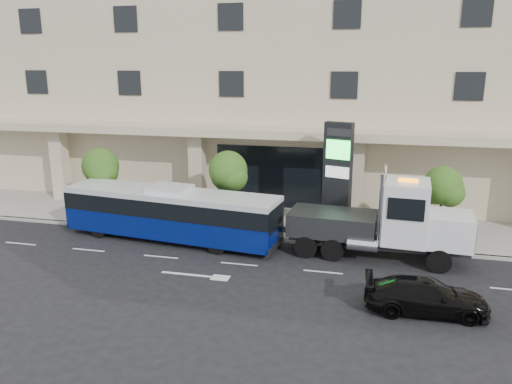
% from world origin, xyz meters
% --- Properties ---
extents(ground, '(120.00, 120.00, 0.00)m').
position_xyz_m(ground, '(0.00, 0.00, 0.00)').
color(ground, black).
rests_on(ground, ground).
extents(sidewalk, '(120.00, 6.00, 0.15)m').
position_xyz_m(sidewalk, '(0.00, 5.00, 0.07)').
color(sidewalk, gray).
rests_on(sidewalk, ground).
extents(curb, '(120.00, 0.30, 0.15)m').
position_xyz_m(curb, '(0.00, 2.00, 0.07)').
color(curb, gray).
rests_on(curb, ground).
extents(convention_center, '(60.00, 17.60, 20.00)m').
position_xyz_m(convention_center, '(-0.00, 15.42, 9.97)').
color(convention_center, '#C7B295').
rests_on(convention_center, ground).
extents(tree_left, '(2.27, 2.20, 4.22)m').
position_xyz_m(tree_left, '(-9.97, 3.59, 3.11)').
color(tree_left, '#422B19').
rests_on(tree_left, sidewalk).
extents(tree_mid, '(2.28, 2.20, 4.38)m').
position_xyz_m(tree_mid, '(-1.97, 3.59, 3.26)').
color(tree_mid, '#422B19').
rests_on(tree_mid, sidewalk).
extents(tree_right, '(2.10, 2.00, 4.04)m').
position_xyz_m(tree_right, '(9.53, 3.59, 3.04)').
color(tree_right, '#422B19').
rests_on(tree_right, sidewalk).
extents(city_bus, '(12.11, 3.93, 3.01)m').
position_xyz_m(city_bus, '(-4.43, 0.93, 1.53)').
color(city_bus, black).
rests_on(city_bus, ground).
extents(tow_truck, '(9.79, 2.96, 4.44)m').
position_xyz_m(tow_truck, '(6.72, 0.89, 1.83)').
color(tow_truck, '#2D3033').
rests_on(tow_truck, ground).
extents(black_sedan, '(4.71, 2.10, 1.34)m').
position_xyz_m(black_sedan, '(8.20, -4.38, 0.67)').
color(black_sedan, black).
rests_on(black_sedan, ground).
extents(signage_pylon, '(1.61, 0.98, 6.11)m').
position_xyz_m(signage_pylon, '(4.10, 3.84, 3.25)').
color(signage_pylon, black).
rests_on(signage_pylon, sidewalk).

